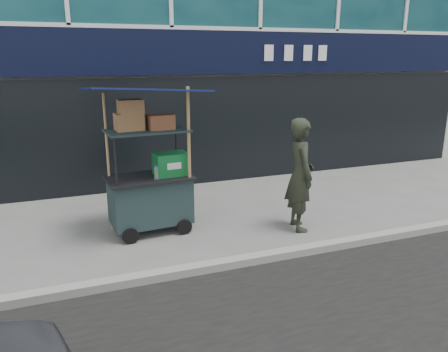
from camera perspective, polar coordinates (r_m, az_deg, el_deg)
name	(u,v)px	position (r m, az deg, el deg)	size (l,w,h in m)	color
ground	(244,258)	(6.48, 2.62, -10.62)	(80.00, 80.00, 0.00)	slate
curb	(250,260)	(6.28, 3.36, -10.87)	(80.00, 0.18, 0.12)	gray
vendor_cart	(151,182)	(7.23, -9.57, -0.72)	(1.90, 1.40, 2.44)	#1A2B2D
vendor_man	(300,175)	(7.32, 9.91, 0.18)	(0.69, 0.45, 1.89)	#252A1F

